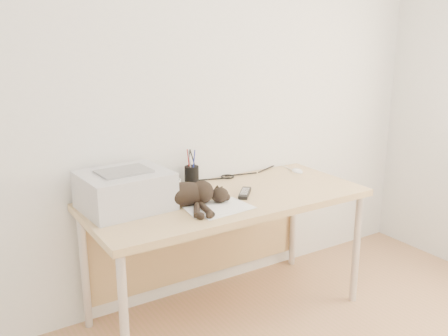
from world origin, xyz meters
TOP-DOWN VIEW (x-y plane):
  - wall_back at (0.00, 1.75)m, footprint 3.50×0.00m
  - desk at (0.00, 1.48)m, footprint 1.60×0.70m
  - printer at (-0.56, 1.51)m, footprint 0.46×0.40m
  - papers at (-0.15, 1.25)m, footprint 0.36×0.27m
  - cat at (-0.31, 1.38)m, footprint 0.59×0.39m
  - mug at (-0.24, 1.59)m, footprint 0.12×0.12m
  - pen_cup at (-0.07, 1.68)m, footprint 0.09×0.09m
  - remote_grey at (-0.15, 1.64)m, footprint 0.10×0.17m
  - remote_black at (0.10, 1.36)m, footprint 0.16×0.17m
  - mouse at (0.66, 1.57)m, footprint 0.08×0.11m
  - cable_tangle at (0.00, 1.70)m, footprint 1.36×0.09m

SIDE VIEW (x-z plane):
  - desk at x=0.00m, z-range 0.24..0.98m
  - papers at x=-0.15m, z-range 0.74..0.75m
  - cable_tangle at x=0.00m, z-range 0.74..0.75m
  - remote_grey at x=-0.15m, z-range 0.74..0.76m
  - remote_black at x=0.10m, z-range 0.74..0.76m
  - mouse at x=0.66m, z-range 0.74..0.77m
  - mug at x=-0.24m, z-range 0.74..0.83m
  - cat at x=-0.31m, z-range 0.73..0.87m
  - pen_cup at x=-0.07m, z-range 0.69..0.91m
  - printer at x=-0.56m, z-range 0.74..0.94m
  - wall_back at x=0.00m, z-range -0.45..3.05m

